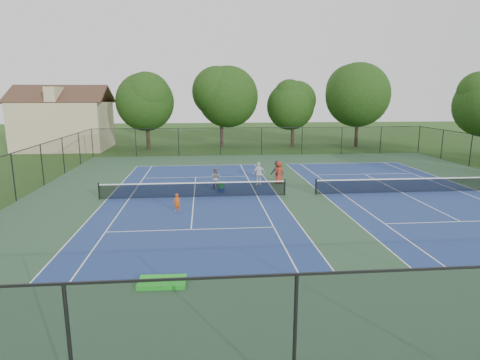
{
  "coord_description": "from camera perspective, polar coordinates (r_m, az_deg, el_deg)",
  "views": [
    {
      "loc": [
        -6.3,
        -25.28,
        6.51
      ],
      "look_at": [
        -4.09,
        -1.0,
        1.3
      ],
      "focal_mm": 30.0,
      "sensor_mm": 36.0,
      "label": 1
    }
  ],
  "objects": [
    {
      "name": "tree_back_b",
      "position": [
        51.33,
        -2.68,
        12.14
      ],
      "size": [
        7.6,
        7.6,
        10.03
      ],
      "color": "#2D2116",
      "rests_on": "ground"
    },
    {
      "name": "tree_back_d",
      "position": [
        52.92,
        16.56,
        11.91
      ],
      "size": [
        7.8,
        7.8,
        10.37
      ],
      "color": "#2D2116",
      "rests_on": "ground"
    },
    {
      "name": "tennis_court_left",
      "position": [
        26.09,
        -6.58,
        -2.25
      ],
      "size": [
        12.0,
        23.83,
        1.07
      ],
      "color": "navy",
      "rests_on": "ground"
    },
    {
      "name": "ball_crate",
      "position": [
        27.23,
        -2.67,
        -1.46
      ],
      "size": [
        0.43,
        0.4,
        0.3
      ],
      "primitive_type": "cube",
      "rotation": [
        0.0,
        0.0,
        0.25
      ],
      "color": "navy",
      "rests_on": "ground"
    },
    {
      "name": "ball_hopper",
      "position": [
        27.15,
        -2.67,
        -0.71
      ],
      "size": [
        0.4,
        0.36,
        0.43
      ],
      "primitive_type": "cube",
      "rotation": [
        0.0,
        0.0,
        0.28
      ],
      "color": "green",
      "rests_on": "ball_crate"
    },
    {
      "name": "child_player",
      "position": [
        22.96,
        -8.91,
        -3.21
      ],
      "size": [
        0.42,
        0.31,
        1.04
      ],
      "primitive_type": "imported",
      "rotation": [
        0.0,
        0.0,
        0.18
      ],
      "color": "#D14D0D",
      "rests_on": "ground"
    },
    {
      "name": "perimeter_fence",
      "position": [
        26.51,
        8.65,
        1.26
      ],
      "size": [
        36.08,
        36.08,
        3.02
      ],
      "color": "black",
      "rests_on": "ground"
    },
    {
      "name": "clapboard_house",
      "position": [
        53.09,
        -23.72,
        7.36
      ],
      "size": [
        10.8,
        8.1,
        7.65
      ],
      "color": "tan",
      "rests_on": "ground"
    },
    {
      "name": "green_tarp",
      "position": [
        14.7,
        -11.01,
        -14.07
      ],
      "size": [
        1.69,
        1.0,
        0.16
      ],
      "primitive_type": "cube",
      "rotation": [
        0.0,
        0.0,
        -0.04
      ],
      "color": "green",
      "rests_on": "ground"
    },
    {
      "name": "tennis_court_right",
      "position": [
        29.27,
        21.99,
        -1.48
      ],
      "size": [
        12.0,
        23.83,
        1.07
      ],
      "color": "navy",
      "rests_on": "ground"
    },
    {
      "name": "court_pad",
      "position": [
        26.85,
        8.54,
        -2.1
      ],
      "size": [
        36.0,
        36.0,
        0.01
      ],
      "primitive_type": "cube",
      "color": "#294933",
      "rests_on": "ground"
    },
    {
      "name": "tree_back_c",
      "position": [
        51.54,
        7.61,
        10.81
      ],
      "size": [
        6.0,
        6.0,
        8.4
      ],
      "color": "#2D2116",
      "rests_on": "ground"
    },
    {
      "name": "bystander_c",
      "position": [
        29.89,
        5.56,
        1.09
      ],
      "size": [
        0.99,
        0.87,
        1.7
      ],
      "primitive_type": "imported",
      "rotation": [
        0.0,
        0.0,
        3.65
      ],
      "color": "maroon",
      "rests_on": "ground"
    },
    {
      "name": "bystander_a",
      "position": [
        29.23,
        2.69,
        0.91
      ],
      "size": [
        1.09,
        0.69,
        1.73
      ],
      "primitive_type": "imported",
      "rotation": [
        0.0,
        0.0,
        3.42
      ],
      "color": "silver",
      "rests_on": "ground"
    },
    {
      "name": "instructor",
      "position": [
        28.17,
        -3.55,
        0.28
      ],
      "size": [
        0.88,
        0.77,
        1.54
      ],
      "primitive_type": "imported",
      "rotation": [
        0.0,
        0.0,
        2.86
      ],
      "color": "gray",
      "rests_on": "ground"
    },
    {
      "name": "ground",
      "position": [
        26.85,
        8.54,
        -2.1
      ],
      "size": [
        140.0,
        140.0,
        0.0
      ],
      "primitive_type": "plane",
      "color": "#234716",
      "rests_on": "ground"
    },
    {
      "name": "bystander_b",
      "position": [
        30.8,
        5.34,
        1.31
      ],
      "size": [
        1.08,
        0.69,
        1.59
      ],
      "primitive_type": "imported",
      "rotation": [
        0.0,
        0.0,
        3.24
      ],
      "color": "#171D33",
      "rests_on": "ground"
    },
    {
      "name": "tree_back_a",
      "position": [
        49.73,
        -13.19,
        11.21
      ],
      "size": [
        6.8,
        6.8,
        9.15
      ],
      "color": "#2D2116",
      "rests_on": "ground"
    }
  ]
}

